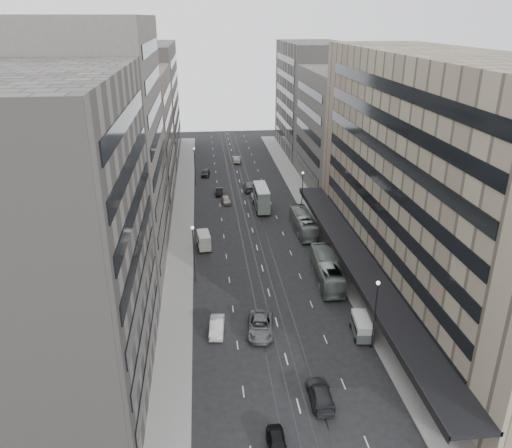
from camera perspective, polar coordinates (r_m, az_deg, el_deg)
name	(u,v)px	position (r m, az deg, el deg)	size (l,w,h in m)	color
ground	(278,327)	(60.03, 2.51, -11.67)	(220.00, 220.00, 0.00)	black
sidewalk_right	(311,209)	(94.94, 6.28, 1.66)	(4.00, 125.00, 0.15)	gray
sidewalk_left	(183,215)	(92.89, -8.34, 1.07)	(4.00, 125.00, 0.15)	gray
department_store	(439,179)	(66.85, 20.22, 4.82)	(19.20, 60.00, 30.00)	gray
building_right_mid	(343,130)	(107.43, 9.94, 10.57)	(15.00, 28.00, 24.00)	#545049
building_right_far	(313,98)	(135.71, 6.51, 14.08)	(15.00, 32.00, 28.00)	slate
building_left_a	(51,250)	(47.05, -22.41, -2.75)	(15.00, 28.00, 30.00)	slate
building_left_b	(102,151)	(71.30, -17.20, 7.98)	(15.00, 26.00, 34.00)	#545049
building_left_c	(130,139)	(98.26, -14.25, 9.40)	(15.00, 28.00, 25.00)	#6E6155
building_left_d	(145,103)	(130.19, -12.53, 13.34)	(15.00, 38.00, 28.00)	slate
lamp_right_near	(376,307)	(55.35, 13.51, -9.18)	(0.44, 0.44, 8.32)	#262628
lamp_right_far	(302,188)	(90.45, 5.32, 4.08)	(0.44, 0.44, 8.32)	#262628
lamp_left_near	(193,248)	(67.36, -7.16, -2.69)	(0.44, 0.44, 8.32)	#262628
lamp_left_far	(195,162)	(107.84, -7.04, 7.06)	(0.44, 0.44, 8.32)	#262628
bus_near	(327,270)	(69.43, 8.08, -5.18)	(2.84, 12.12, 3.38)	gray
bus_far	(303,223)	(84.56, 5.43, 0.14)	(2.71, 11.59, 3.23)	gray
double_decker	(261,197)	(93.75, 0.63, 3.05)	(2.55, 8.20, 4.48)	slate
vw_microbus	(362,326)	(59.07, 11.98, -11.34)	(2.33, 4.44, 2.30)	#4F5556
panel_van	(204,240)	(78.59, -5.98, -1.85)	(2.35, 4.23, 2.56)	beige
sedan_0	(277,444)	(45.70, 2.42, -23.82)	(1.61, 4.01, 1.37)	black
sedan_1	(217,327)	(58.84, -4.50, -11.62)	(1.59, 4.56, 1.50)	silver
sedan_2	(260,326)	(58.64, 0.50, -11.55)	(2.84, 6.16, 1.71)	#5F5F61
sedan_3	(320,394)	(50.23, 7.34, -18.72)	(2.13, 5.24, 1.52)	#252527
sedan_4	(226,200)	(97.69, -3.44, 2.75)	(1.60, 3.97, 1.35)	#A49888
sedan_5	(219,192)	(102.64, -4.24, 3.71)	(1.40, 4.01, 1.32)	black
sedan_6	(257,196)	(99.45, 0.12, 3.17)	(2.30, 4.99, 1.39)	silver
sedan_7	(249,186)	(105.31, -0.76, 4.36)	(2.34, 5.76, 1.67)	#5A5A5C
sedan_8	(206,173)	(115.47, -5.78, 5.86)	(1.77, 4.40, 1.50)	#2A292C
sedan_9	(237,159)	(126.01, -2.17, 7.40)	(1.68, 4.83, 1.59)	#A19A86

